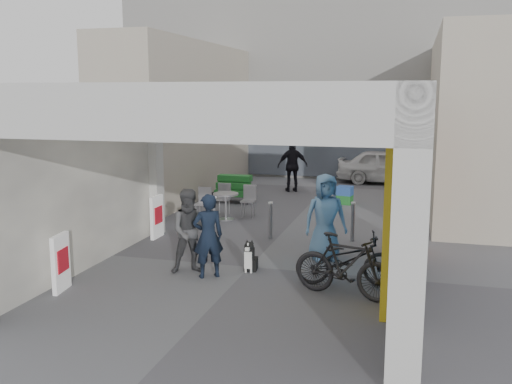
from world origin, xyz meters
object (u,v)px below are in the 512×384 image
(cafe_set, at_px, (225,206))
(border_collie, at_px, (250,258))
(bicycle_rear, at_px, (345,266))
(produce_stand, at_px, (234,192))
(man_crates, at_px, (293,166))
(man_with_dog, at_px, (208,236))
(man_elderly, at_px, (325,217))
(bicycle_front, at_px, (347,259))
(white_van, at_px, (389,167))
(man_back_turned, at_px, (191,231))

(cafe_set, distance_m, border_collie, 4.88)
(border_collie, xyz_separation_m, bicycle_rear, (1.92, -0.93, 0.29))
(produce_stand, distance_m, man_crates, 2.82)
(man_with_dog, height_order, bicycle_rear, man_with_dog)
(man_with_dog, relative_size, man_elderly, 0.88)
(produce_stand, bearing_deg, man_crates, 42.25)
(man_with_dog, bearing_deg, bicycle_front, 151.14)
(border_collie, xyz_separation_m, man_elderly, (1.26, 1.16, 0.64))
(man_crates, bearing_deg, cafe_set, 54.19)
(man_with_dog, height_order, white_van, man_with_dog)
(border_collie, relative_size, man_crates, 0.35)
(man_crates, bearing_deg, bicycle_front, 83.10)
(produce_stand, bearing_deg, man_elderly, -73.72)
(produce_stand, height_order, man_with_dog, man_with_dog)
(man_with_dog, height_order, bicycle_front, man_with_dog)
(produce_stand, xyz_separation_m, man_with_dog, (1.81, -7.18, 0.46))
(produce_stand, xyz_separation_m, bicycle_rear, (4.37, -7.56, 0.21))
(bicycle_rear, bearing_deg, bicycle_front, 18.99)
(man_back_turned, xyz_separation_m, white_van, (3.11, 12.12, -0.16))
(cafe_set, relative_size, white_van, 0.38)
(produce_stand, distance_m, man_back_turned, 7.16)
(cafe_set, distance_m, man_elderly, 4.67)
(white_van, bearing_deg, man_crates, 132.69)
(cafe_set, relative_size, bicycle_front, 0.80)
(border_collie, height_order, white_van, white_van)
(cafe_set, relative_size, bicycle_rear, 0.80)
(man_with_dog, height_order, man_elderly, man_elderly)
(man_crates, xyz_separation_m, white_van, (3.12, 2.71, -0.26))
(white_van, bearing_deg, man_with_dog, 169.33)
(man_elderly, bearing_deg, cafe_set, 109.97)
(border_collie, height_order, man_back_turned, man_back_turned)
(cafe_set, height_order, produce_stand, cafe_set)
(man_back_turned, xyz_separation_m, man_elderly, (2.32, 1.53, 0.08))
(man_with_dog, xyz_separation_m, man_elderly, (1.91, 1.70, 0.10))
(man_with_dog, relative_size, white_van, 0.41)
(white_van, bearing_deg, cafe_set, 152.67)
(produce_stand, xyz_separation_m, man_back_turned, (1.39, -7.01, 0.48))
(man_with_dog, bearing_deg, cafe_set, -109.23)
(border_collie, distance_m, man_elderly, 1.83)
(cafe_set, bearing_deg, white_van, 60.97)
(man_with_dog, bearing_deg, white_van, -136.74)
(produce_stand, distance_m, man_with_dog, 7.42)
(bicycle_front, distance_m, white_van, 12.05)
(cafe_set, distance_m, produce_stand, 2.23)
(man_back_turned, relative_size, white_van, 0.42)
(bicycle_front, xyz_separation_m, bicycle_rear, (0.05, -0.62, 0.07))
(bicycle_front, bearing_deg, bicycle_rear, 172.87)
(border_collie, distance_m, man_back_turned, 1.25)
(man_back_turned, distance_m, man_elderly, 2.78)
(cafe_set, bearing_deg, border_collie, -65.85)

